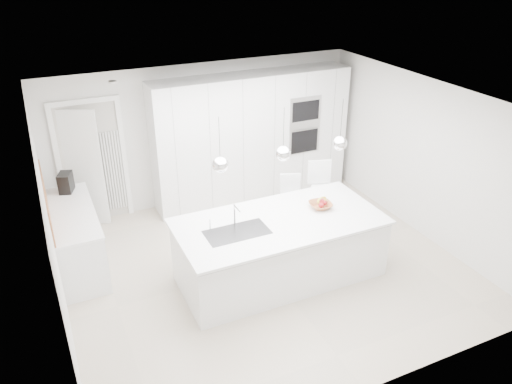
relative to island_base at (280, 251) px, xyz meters
name	(u,v)px	position (x,y,z in m)	size (l,w,h in m)	color
floor	(264,267)	(-0.10, 0.30, -0.43)	(5.50, 5.50, 0.00)	#C1B19B
wall_back	(204,134)	(-0.10, 2.80, 0.82)	(5.50, 5.50, 0.00)	silver
wall_left	(52,236)	(-2.85, 0.30, 0.82)	(5.00, 5.00, 0.00)	silver
ceiling	(266,102)	(-0.10, 0.30, 2.07)	(5.50, 5.50, 0.00)	white
tall_cabinets	(252,138)	(0.70, 2.50, 0.72)	(3.60, 0.60, 2.30)	white
oven_stack	(305,125)	(1.60, 2.19, 0.92)	(0.62, 0.04, 1.05)	#A5A5A8
doorway_frame	(93,164)	(-2.05, 2.77, 0.59)	(1.11, 0.08, 2.13)	white
hallway_door	(78,169)	(-2.30, 2.72, 0.57)	(0.82, 0.04, 2.00)	white
radiator	(114,171)	(-1.73, 2.76, 0.42)	(0.32, 0.04, 1.40)	white
left_base_cabinets	(77,240)	(-2.55, 1.50, 0.00)	(0.60, 1.80, 0.86)	white
left_worktop	(72,213)	(-2.55, 1.50, 0.45)	(0.62, 1.82, 0.04)	white
oak_backsplash	(46,200)	(-2.84, 1.50, 0.72)	(0.02, 1.80, 0.50)	#AC6D44
island_base	(280,251)	(0.00, 0.00, 0.00)	(2.80, 1.20, 0.86)	white
island_worktop	(280,221)	(0.00, 0.05, 0.45)	(2.84, 1.40, 0.04)	white
island_sink	(237,238)	(-0.65, 0.00, 0.39)	(0.84, 0.44, 0.18)	#3F3F42
island_tap	(234,215)	(-0.60, 0.20, 0.62)	(0.02, 0.02, 0.30)	white
pendant_left	(220,165)	(-0.85, 0.00, 1.47)	(0.20, 0.20, 0.20)	white
pendant_mid	(283,153)	(0.00, 0.00, 1.47)	(0.20, 0.20, 0.20)	white
pendant_right	(340,143)	(0.85, 0.00, 1.47)	(0.20, 0.20, 0.20)	white
fruit_bowl	(320,205)	(0.69, 0.12, 0.51)	(0.32, 0.32, 0.08)	#AC6D44
espresso_machine	(66,182)	(-2.53, 2.19, 0.62)	(0.18, 0.28, 0.30)	black
bar_stool_left	(293,207)	(0.70, 0.92, 0.09)	(0.34, 0.47, 1.03)	white
bar_stool_right	(323,199)	(1.19, 0.84, 0.17)	(0.40, 0.55, 1.20)	white
apple_a	(321,205)	(0.67, 0.07, 0.54)	(0.08, 0.08, 0.08)	maroon
apple_b	(322,202)	(0.73, 0.15, 0.54)	(0.08, 0.08, 0.08)	maroon
apple_c	(325,203)	(0.76, 0.12, 0.54)	(0.07, 0.07, 0.07)	maroon
banana_bunch	(322,200)	(0.72, 0.14, 0.58)	(0.20, 0.20, 0.03)	gold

